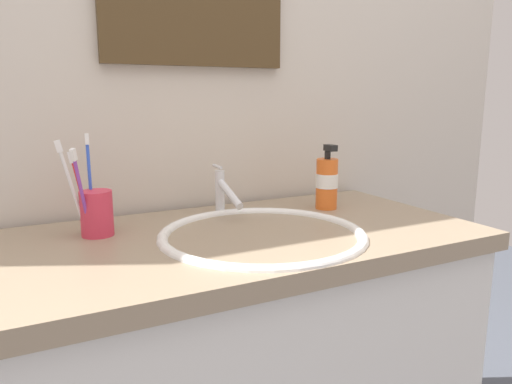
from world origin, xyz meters
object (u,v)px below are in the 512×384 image
at_px(faucet, 223,191).
at_px(toothbrush_blue, 90,177).
at_px(toothbrush_red, 80,187).
at_px(toothbrush_purple, 81,188).
at_px(toothbrush_cup, 97,213).
at_px(toothbrush_white, 70,183).
at_px(soap_dispenser, 327,182).

bearing_deg(faucet, toothbrush_blue, -176.53).
xyz_separation_m(toothbrush_red, toothbrush_purple, (-0.00, -0.05, 0.01)).
xyz_separation_m(toothbrush_cup, toothbrush_white, (-0.05, -0.00, 0.07)).
bearing_deg(faucet, toothbrush_red, -175.13).
distance_m(toothbrush_red, toothbrush_blue, 0.03).
relative_size(toothbrush_red, toothbrush_white, 0.87).
bearing_deg(faucet, toothbrush_white, -172.70).
bearing_deg(toothbrush_purple, toothbrush_cup, 44.95).
xyz_separation_m(toothbrush_white, toothbrush_purple, (0.02, -0.03, -0.01)).
bearing_deg(toothbrush_purple, toothbrush_white, 115.96).
height_order(toothbrush_red, soap_dispenser, toothbrush_red).
bearing_deg(soap_dispenser, toothbrush_purple, -178.40).
distance_m(toothbrush_cup, toothbrush_purple, 0.08).
height_order(toothbrush_blue, toothbrush_purple, toothbrush_blue).
distance_m(faucet, soap_dispenser, 0.28).
relative_size(toothbrush_cup, toothbrush_purple, 0.51).
bearing_deg(toothbrush_blue, toothbrush_white, -147.49).
xyz_separation_m(faucet, toothbrush_white, (-0.36, -0.05, 0.06)).
distance_m(toothbrush_cup, soap_dispenser, 0.58).
bearing_deg(soap_dispenser, toothbrush_white, 178.66).
bearing_deg(toothbrush_red, toothbrush_purple, -94.49).
bearing_deg(soap_dispenser, toothbrush_red, 177.02).
height_order(faucet, toothbrush_red, toothbrush_red).
height_order(toothbrush_red, toothbrush_purple, toothbrush_purple).
distance_m(toothbrush_blue, soap_dispenser, 0.59).
bearing_deg(toothbrush_cup, toothbrush_white, -179.79).
bearing_deg(toothbrush_purple, faucet, 12.75).
xyz_separation_m(toothbrush_white, soap_dispenser, (0.63, -0.01, -0.05)).
bearing_deg(toothbrush_cup, toothbrush_purple, -135.05).
height_order(toothbrush_blue, soap_dispenser, toothbrush_blue).
distance_m(faucet, toothbrush_purple, 0.36).
bearing_deg(toothbrush_blue, soap_dispenser, -4.04).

